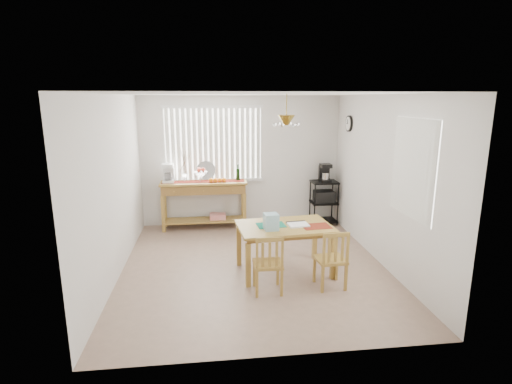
{
  "coord_description": "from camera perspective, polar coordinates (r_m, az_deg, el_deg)",
  "views": [
    {
      "loc": [
        -0.65,
        -5.74,
        2.54
      ],
      "look_at": [
        0.1,
        0.55,
        1.05
      ],
      "focal_mm": 28.0,
      "sensor_mm": 36.0,
      "label": 1
    }
  ],
  "objects": [
    {
      "name": "chair_right",
      "position": [
        5.58,
        10.72,
        -9.46
      ],
      "size": [
        0.41,
        0.41,
        0.84
      ],
      "color": "#AC863A",
      "rests_on": "ground"
    },
    {
      "name": "sideboard_items",
      "position": [
        7.9,
        -9.45,
        2.48
      ],
      "size": [
        1.6,
        0.4,
        0.73
      ],
      "color": "maroon",
      "rests_on": "sideboard"
    },
    {
      "name": "ground",
      "position": [
        6.32,
        -0.31,
        -10.53
      ],
      "size": [
        4.0,
        4.5,
        0.01
      ],
      "primitive_type": "cube",
      "color": "#9E7E6B"
    },
    {
      "name": "dining_table",
      "position": [
        5.91,
        4.08,
        -5.54
      ],
      "size": [
        1.43,
        0.99,
        0.73
      ],
      "color": "#AC863A",
      "rests_on": "ground"
    },
    {
      "name": "cart_items",
      "position": [
        8.23,
        9.79,
        2.68
      ],
      "size": [
        0.21,
        0.25,
        0.37
      ],
      "color": "black",
      "rests_on": "wire_cart"
    },
    {
      "name": "room_shell",
      "position": [
        5.86,
        -0.32,
        4.9
      ],
      "size": [
        4.2,
        4.7,
        2.7
      ],
      "color": "silver",
      "rests_on": "ground"
    },
    {
      "name": "wire_cart",
      "position": [
        8.33,
        9.67,
        -0.88
      ],
      "size": [
        0.52,
        0.42,
        0.89
      ],
      "color": "black",
      "rests_on": "ground"
    },
    {
      "name": "chair_left",
      "position": [
        5.36,
        1.75,
        -10.26
      ],
      "size": [
        0.39,
        0.39,
        0.82
      ],
      "color": "#AC863A",
      "rests_on": "ground"
    },
    {
      "name": "table_items",
      "position": [
        5.71,
        3.16,
        -4.39
      ],
      "size": [
        1.08,
        0.47,
        0.23
      ],
      "color": "#147258",
      "rests_on": "dining_table"
    },
    {
      "name": "sideboard",
      "position": [
        7.95,
        -7.38,
        -0.18
      ],
      "size": [
        1.68,
        0.47,
        0.95
      ],
      "color": "#AC863A",
      "rests_on": "ground"
    }
  ]
}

